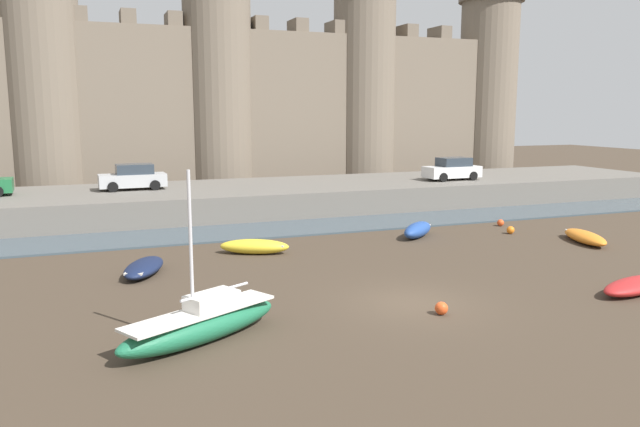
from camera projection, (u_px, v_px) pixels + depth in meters
ground_plane at (413, 303)px, 21.70m from camera, size 160.00×160.00×0.00m
water_channel at (286, 229)px, 35.17m from camera, size 80.00×4.50×0.10m
quay_road at (253, 198)px, 41.74m from camera, size 63.52×10.00×1.67m
castle at (219, 94)px, 50.20m from camera, size 57.51×6.00×20.56m
rowboat_foreground_right at (144, 267)px, 25.47m from camera, size 2.45×3.55×0.58m
rowboat_midflat_centre at (636, 285)px, 22.87m from camera, size 3.81×2.03×0.56m
rowboat_foreground_left at (585, 237)px, 31.63m from camera, size 2.23×3.84×0.58m
rowboat_midflat_left at (418, 230)px, 32.97m from camera, size 2.95×2.75×0.79m
sailboat_midflat_right at (202, 323)px, 18.02m from camera, size 5.47×3.73×5.03m
rowboat_near_channel_right at (255, 246)px, 29.16m from camera, size 3.40×2.32×0.69m
mooring_buoy_off_centre at (441, 308)px, 20.45m from camera, size 0.43×0.43×0.43m
mooring_buoy_mid_mud at (500, 223)px, 36.19m from camera, size 0.40×0.40×0.40m
mooring_buoy_near_channel at (510, 230)px, 33.90m from camera, size 0.42×0.42×0.42m
car_quay_west at (133, 177)px, 39.50m from camera, size 4.15×1.98×1.62m
car_quay_east at (452, 169)px, 45.05m from camera, size 4.15×1.98×1.62m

